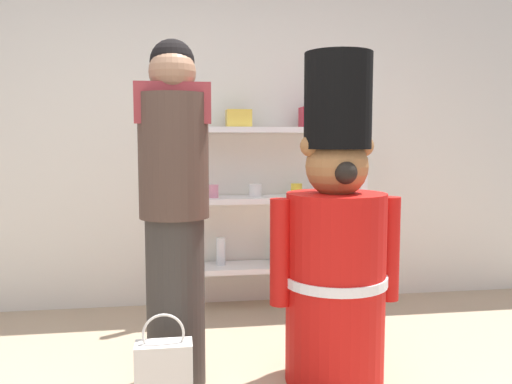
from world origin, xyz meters
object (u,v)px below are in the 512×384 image
(teddy_bear_guard, at_px, (336,248))
(person_shopper, at_px, (174,208))
(merchandise_shelf, at_px, (277,191))
(shopping_bag, at_px, (164,378))

(teddy_bear_guard, height_order, person_shopper, person_shopper)
(merchandise_shelf, bearing_deg, teddy_bear_guard, -87.07)
(teddy_bear_guard, relative_size, person_shopper, 0.96)
(person_shopper, height_order, shopping_bag, person_shopper)
(person_shopper, distance_m, shopping_bag, 0.81)
(merchandise_shelf, relative_size, person_shopper, 0.98)
(merchandise_shelf, xyz_separation_m, shopping_bag, (-0.81, -1.52, -0.70))
(person_shopper, xyz_separation_m, shopping_bag, (-0.06, -0.33, -0.74))
(merchandise_shelf, height_order, person_shopper, person_shopper)
(shopping_bag, bearing_deg, teddy_bear_guard, 15.84)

